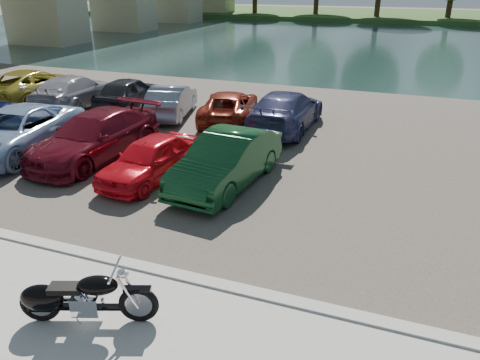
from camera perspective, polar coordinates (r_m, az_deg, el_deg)
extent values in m
plane|color=#595447|center=(8.01, -12.36, -20.06)|extent=(200.00, 200.00, 0.00)
cube|color=#A5A29B|center=(9.28, -5.68, -12.06)|extent=(60.00, 0.30, 0.14)
cube|color=#423D35|center=(16.98, 7.81, 4.59)|extent=(60.00, 18.00, 0.04)
cube|color=#1A2F2E|center=(45.17, 16.84, 15.57)|extent=(120.00, 40.00, 0.00)
cube|color=#284B1A|center=(76.96, 19.17, 18.40)|extent=(120.00, 24.00, 0.60)
cube|color=tan|center=(46.92, -22.77, 19.51)|extent=(6.00, 4.00, 7.20)
torus|color=black|center=(8.24, -12.23, -14.59)|extent=(0.68, 0.35, 0.68)
torus|color=black|center=(8.73, -23.17, -13.72)|extent=(0.68, 0.35, 0.68)
cylinder|color=#B2B2B7|center=(8.24, -12.23, -14.59)|extent=(0.45, 0.22, 0.46)
cylinder|color=#B2B2B7|center=(8.73, -23.17, -13.72)|extent=(0.45, 0.22, 0.46)
cylinder|color=silver|center=(8.01, -13.57, -13.24)|extent=(0.32, 0.16, 0.63)
cylinder|color=silver|center=(8.16, -13.25, -12.41)|extent=(0.32, 0.16, 0.63)
cylinder|color=silver|center=(7.92, -15.03, -10.49)|extent=(0.30, 0.72, 0.04)
sphere|color=silver|center=(7.93, -14.26, -11.01)|extent=(0.21, 0.21, 0.16)
sphere|color=silver|center=(7.92, -13.76, -11.03)|extent=(0.14, 0.14, 0.11)
cube|color=black|center=(8.05, -12.42, -12.85)|extent=(0.47, 0.29, 0.06)
cube|color=black|center=(8.48, -17.82, -14.53)|extent=(1.16, 0.51, 0.08)
cube|color=silver|center=(8.46, -18.21, -14.12)|extent=(0.53, 0.46, 0.34)
cylinder|color=silver|center=(8.31, -17.72, -13.08)|extent=(0.29, 0.25, 0.27)
cylinder|color=silver|center=(8.37, -19.05, -12.98)|extent=(0.29, 0.25, 0.27)
ellipsoid|color=black|center=(8.18, -16.98, -12.18)|extent=(0.76, 0.58, 0.32)
cube|color=black|center=(8.38, -20.48, -12.26)|extent=(0.61, 0.45, 0.10)
ellipsoid|color=black|center=(8.65, -22.99, -13.11)|extent=(0.80, 0.57, 0.50)
cube|color=black|center=(8.70, -23.23, -13.45)|extent=(0.44, 0.31, 0.30)
cylinder|color=silver|center=(8.75, -19.71, -14.01)|extent=(1.06, 0.47, 0.09)
cylinder|color=silver|center=(8.70, -19.78, -13.59)|extent=(1.06, 0.47, 0.09)
cylinder|color=#B2B2B7|center=(8.49, -19.06, -15.98)|extent=(0.07, 0.14, 0.22)
imported|color=#91ADD4|center=(17.16, -25.74, 5.31)|extent=(2.99, 5.55, 1.48)
imported|color=#5E0D1A|center=(15.73, -17.28, 5.09)|extent=(2.49, 5.22, 1.47)
imported|color=red|center=(13.68, -10.96, 2.54)|extent=(1.85, 3.79, 1.25)
imported|color=#103D1D|center=(13.02, -1.64, 2.42)|extent=(1.98, 4.59, 1.47)
imported|color=olive|center=(24.47, -24.01, 10.49)|extent=(2.98, 5.60, 1.50)
imported|color=#9998A0|center=(22.57, -19.66, 10.13)|extent=(2.77, 5.24, 1.45)
imported|color=black|center=(21.85, -13.45, 10.36)|extent=(1.96, 4.19, 1.39)
imported|color=slate|center=(20.10, -8.37, 9.55)|extent=(2.35, 4.26, 1.33)
imported|color=maroon|center=(19.23, -1.33, 9.00)|extent=(3.01, 4.76, 1.22)
imported|color=navy|center=(18.17, 5.58, 8.45)|extent=(2.11, 5.11, 1.48)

